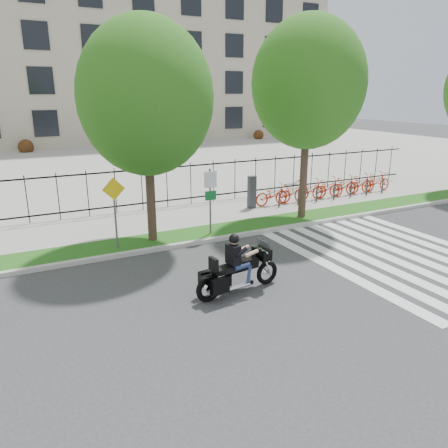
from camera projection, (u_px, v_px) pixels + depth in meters
name	position (u px, v px, depth m)	size (l,w,h in m)	color
ground	(277.00, 282.00, 12.79)	(120.00, 120.00, 0.00)	#313234
curb	(215.00, 239.00, 16.26)	(60.00, 0.20, 0.15)	#AEACA4
grass_verge	(206.00, 233.00, 16.98)	(60.00, 1.50, 0.15)	#194F13
sidewalk	(182.00, 217.00, 19.11)	(60.00, 3.50, 0.15)	gray
plaza	(98.00, 162.00, 34.05)	(80.00, 34.00, 0.10)	gray
crosswalk_stripes	(395.00, 255.00, 14.90)	(5.70, 8.00, 0.01)	silver
iron_fence	(167.00, 186.00, 20.29)	(30.00, 0.06, 2.00)	black
office_building	(52.00, 48.00, 48.11)	(60.00, 21.90, 20.15)	#A59A85
lamp_post_right	(306.00, 128.00, 26.44)	(1.06, 0.70, 4.25)	black
street_tree_1	(146.00, 98.00, 14.57)	(4.57, 4.57, 7.65)	#34241C
street_tree_2	(308.00, 83.00, 17.36)	(4.55, 4.55, 8.14)	#34241C
bike_share_station	(327.00, 188.00, 22.15)	(8.95, 0.88, 1.50)	#2D2D33
sign_pole_regulatory	(210.00, 193.00, 16.20)	(0.50, 0.09, 2.50)	#59595B
sign_pole_warning	(115.00, 204.00, 14.64)	(0.78, 0.09, 2.49)	#59595B
motorcycle_rider	(238.00, 269.00, 11.95)	(2.70, 0.89, 2.09)	black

